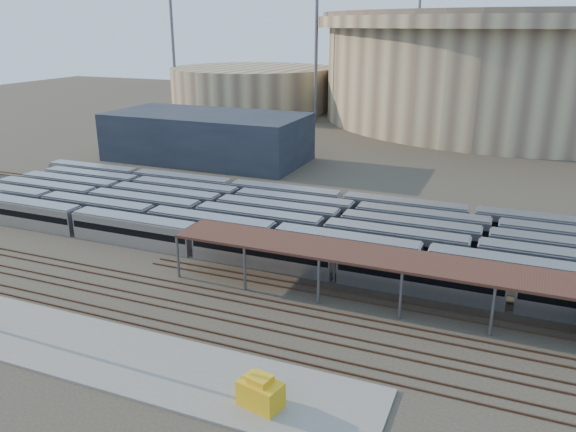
% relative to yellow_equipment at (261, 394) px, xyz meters
% --- Properties ---
extents(ground, '(420.00, 420.00, 0.00)m').
position_rel_yellow_equipment_xyz_m(ground, '(-10.70, 16.43, -1.23)').
color(ground, '#383026').
rests_on(ground, ground).
extents(apron, '(50.00, 9.00, 0.20)m').
position_rel_yellow_equipment_xyz_m(apron, '(-15.70, 1.43, -1.13)').
color(apron, gray).
rests_on(apron, ground).
extents(subway_trains, '(121.58, 23.90, 3.60)m').
position_rel_yellow_equipment_xyz_m(subway_trains, '(-5.99, 34.93, 0.57)').
color(subway_trains, '#A8A8AC').
rests_on(subway_trains, ground).
extents(inspection_shed, '(60.30, 6.00, 5.30)m').
position_rel_yellow_equipment_xyz_m(inspection_shed, '(11.30, 20.43, 3.76)').
color(inspection_shed, '#5B5B60').
rests_on(inspection_shed, ground).
extents(empty_tracks, '(170.00, 9.62, 0.18)m').
position_rel_yellow_equipment_xyz_m(empty_tracks, '(-10.70, 11.43, -1.14)').
color(empty_tracks, '#4C3323').
rests_on(empty_tracks, ground).
extents(stadium, '(124.00, 124.00, 32.50)m').
position_rel_yellow_equipment_xyz_m(stadium, '(14.30, 156.43, 15.24)').
color(stadium, tan).
rests_on(stadium, ground).
extents(secondary_arena, '(56.00, 56.00, 14.00)m').
position_rel_yellow_equipment_xyz_m(secondary_arena, '(-70.70, 146.43, 5.77)').
color(secondary_arena, tan).
rests_on(secondary_arena, ground).
extents(service_building, '(42.00, 20.00, 10.00)m').
position_rel_yellow_equipment_xyz_m(service_building, '(-45.70, 71.43, 3.77)').
color(service_building, '#1E232D').
rests_on(service_building, ground).
extents(floodlight_0, '(4.00, 1.00, 38.40)m').
position_rel_yellow_equipment_xyz_m(floodlight_0, '(-40.70, 126.43, 19.42)').
color(floodlight_0, '#5B5B60').
rests_on(floodlight_0, ground).
extents(floodlight_1, '(4.00, 1.00, 38.40)m').
position_rel_yellow_equipment_xyz_m(floodlight_1, '(-95.70, 136.43, 19.42)').
color(floodlight_1, '#5B5B60').
rests_on(floodlight_1, ground).
extents(floodlight_3, '(4.00, 1.00, 38.40)m').
position_rel_yellow_equipment_xyz_m(floodlight_3, '(-20.70, 176.43, 19.42)').
color(floodlight_3, '#5B5B60').
rests_on(floodlight_3, ground).
extents(yellow_equipment, '(3.67, 2.75, 2.06)m').
position_rel_yellow_equipment_xyz_m(yellow_equipment, '(0.00, 0.00, 0.00)').
color(yellow_equipment, gold).
rests_on(yellow_equipment, apron).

